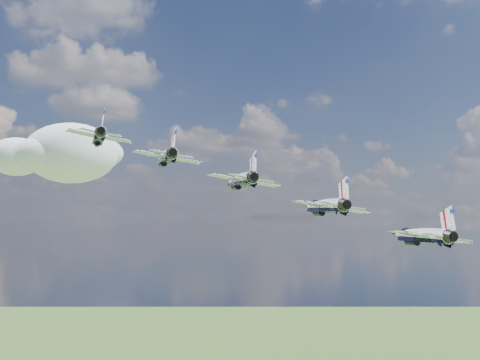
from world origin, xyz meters
name	(u,v)px	position (x,y,z in m)	size (l,w,h in m)	color
cloud_far	(60,156)	(3.20, 196.84, 176.13)	(62.89, 49.41, 24.71)	white
jet_0	(99,137)	(-12.16, 8.98, 160.51)	(9.15, 13.54, 4.05)	white
jet_1	(165,157)	(-4.11, 0.45, 156.92)	(9.15, 13.54, 4.05)	white
jet_2	(240,180)	(3.93, -8.07, 153.33)	(9.15, 13.54, 4.05)	silver
jet_3	(324,206)	(11.98, -16.59, 149.74)	(9.15, 13.54, 4.05)	white
jet_4	(420,235)	(20.02, -25.12, 146.14)	(9.15, 13.54, 4.05)	white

